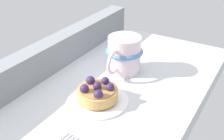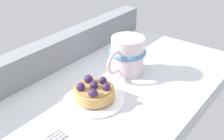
# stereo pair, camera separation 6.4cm
# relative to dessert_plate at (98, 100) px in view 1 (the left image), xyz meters

# --- Properties ---
(ground_plane) EXTENTS (0.72, 0.39, 0.04)m
(ground_plane) POSITION_rel_dessert_plate_xyz_m (0.05, 0.01, -0.02)
(ground_plane) COLOR silver
(window_rail_back) EXTENTS (0.70, 0.05, 0.07)m
(window_rail_back) POSITION_rel_dessert_plate_xyz_m (0.05, 0.18, 0.03)
(window_rail_back) COLOR gray
(window_rail_back) RESTS_ON ground_plane
(dessert_plate) EXTENTS (0.13, 0.13, 0.01)m
(dessert_plate) POSITION_rel_dessert_plate_xyz_m (0.00, 0.00, 0.00)
(dessert_plate) COLOR white
(dessert_plate) RESTS_ON ground_plane
(raspberry_tart) EXTENTS (0.08, 0.08, 0.04)m
(raspberry_tart) POSITION_rel_dessert_plate_xyz_m (-0.00, -0.00, 0.02)
(raspberry_tart) COLOR tan
(raspberry_tart) RESTS_ON dessert_plate
(coffee_mug) EXTENTS (0.12, 0.09, 0.09)m
(coffee_mug) POSITION_rel_dessert_plate_xyz_m (0.14, 0.02, 0.04)
(coffee_mug) COLOR silver
(coffee_mug) RESTS_ON ground_plane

